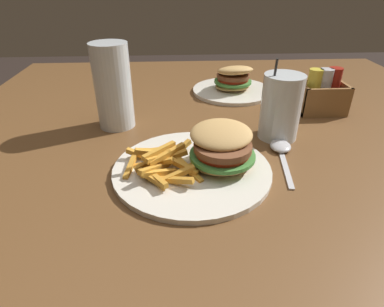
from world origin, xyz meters
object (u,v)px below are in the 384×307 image
(juice_glass, at_px, (281,108))
(spoon, at_px, (281,148))
(meal_plate_far, at_px, (233,84))
(meal_plate_near, at_px, (203,160))
(beer_glass, at_px, (113,89))
(condiment_caddy, at_px, (322,95))

(juice_glass, xyz_separation_m, spoon, (-0.01, -0.07, -0.06))
(meal_plate_far, bearing_deg, meal_plate_near, -106.63)
(beer_glass, relative_size, meal_plate_far, 0.80)
(spoon, distance_m, meal_plate_far, 0.36)
(spoon, height_order, condiment_caddy, condiment_caddy)
(beer_glass, xyz_separation_m, juice_glass, (0.36, -0.08, -0.02))
(spoon, bearing_deg, meal_plate_near, 119.84)
(spoon, relative_size, meal_plate_far, 0.73)
(beer_glass, height_order, juice_glass, beer_glass)
(meal_plate_near, height_order, spoon, meal_plate_near)
(beer_glass, relative_size, condiment_caddy, 1.65)
(beer_glass, distance_m, meal_plate_far, 0.38)
(beer_glass, relative_size, spoon, 1.11)
(meal_plate_near, bearing_deg, juice_glass, 36.31)
(meal_plate_near, distance_m, beer_glass, 0.29)
(beer_glass, xyz_separation_m, condiment_caddy, (0.51, 0.06, -0.04))
(spoon, xyz_separation_m, meal_plate_far, (-0.04, 0.36, 0.02))
(meal_plate_near, height_order, juice_glass, juice_glass)
(meal_plate_near, relative_size, condiment_caddy, 2.50)
(juice_glass, bearing_deg, spoon, -99.08)
(meal_plate_near, xyz_separation_m, beer_glass, (-0.18, 0.21, 0.07))
(spoon, distance_m, condiment_caddy, 0.26)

